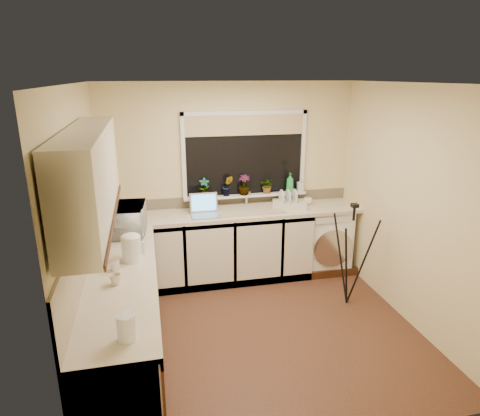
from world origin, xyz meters
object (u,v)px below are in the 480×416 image
(cup_back, at_px, (308,201))
(cup_left, at_px, (115,280))
(laptop, at_px, (205,210))
(glass_jug, at_px, (127,327))
(plant_d, at_px, (268,185))
(dish_rack, at_px, (289,204))
(plant_a, at_px, (204,188))
(plant_b, at_px, (227,186))
(washing_machine, at_px, (323,238))
(soap_bottle_clear, at_px, (300,185))
(microwave, at_px, (127,219))
(plant_c, at_px, (244,185))
(steel_jar, at_px, (115,265))
(soap_bottle_green, at_px, (290,183))
(tripod, at_px, (351,255))
(kettle, at_px, (131,249))

(cup_back, distance_m, cup_left, 2.92)
(laptop, height_order, glass_jug, laptop)
(plant_d, relative_size, cup_back, 1.81)
(dish_rack, relative_size, plant_a, 1.76)
(cup_left, bearing_deg, plant_b, 55.59)
(washing_machine, xyz_separation_m, soap_bottle_clear, (-0.29, 0.18, 0.71))
(cup_left, bearing_deg, glass_jug, -81.73)
(laptop, distance_m, microwave, 0.99)
(plant_b, bearing_deg, plant_c, -1.68)
(dish_rack, distance_m, steel_jar, 2.54)
(plant_c, height_order, soap_bottle_clear, plant_c)
(soap_bottle_green, distance_m, cup_back, 0.34)
(tripod, bearing_deg, plant_b, 147.86)
(plant_c, relative_size, cup_left, 2.67)
(washing_machine, relative_size, plant_c, 3.33)
(laptop, height_order, soap_bottle_clear, soap_bottle_clear)
(soap_bottle_clear, bearing_deg, glass_jug, -128.90)
(glass_jug, relative_size, soap_bottle_green, 0.70)
(washing_machine, height_order, glass_jug, glass_jug)
(plant_c, height_order, cup_back, plant_c)
(plant_d, height_order, cup_left, plant_d)
(washing_machine, distance_m, plant_a, 1.74)
(soap_bottle_green, bearing_deg, plant_c, 179.35)
(soap_bottle_green, bearing_deg, plant_a, 179.62)
(laptop, height_order, cup_back, laptop)
(washing_machine, relative_size, steel_jar, 8.15)
(microwave, relative_size, plant_d, 2.71)
(plant_a, xyz_separation_m, plant_b, (0.29, 0.01, 0.01))
(laptop, bearing_deg, plant_d, 17.23)
(steel_jar, height_order, plant_b, plant_b)
(plant_d, distance_m, cup_back, 0.57)
(microwave, relative_size, soap_bottle_clear, 3.09)
(laptop, height_order, dish_rack, laptop)
(tripod, height_order, soap_bottle_green, soap_bottle_green)
(dish_rack, distance_m, soap_bottle_clear, 0.33)
(cup_left, bearing_deg, tripod, 16.95)
(kettle, distance_m, plant_d, 2.23)
(washing_machine, bearing_deg, plant_b, 174.93)
(washing_machine, relative_size, soap_bottle_green, 3.37)
(plant_a, xyz_separation_m, soap_bottle_green, (1.12, -0.01, 0.01))
(washing_machine, xyz_separation_m, cup_back, (-0.22, 0.06, 0.51))
(plant_d, bearing_deg, kettle, -139.67)
(tripod, distance_m, microwave, 2.48)
(laptop, distance_m, cup_back, 1.38)
(plant_d, bearing_deg, tripod, -60.39)
(glass_jug, bearing_deg, plant_d, 57.52)
(plant_a, xyz_separation_m, cup_left, (-0.99, -1.87, -0.23))
(microwave, bearing_deg, dish_rack, -71.21)
(laptop, relative_size, glass_jug, 1.89)
(tripod, distance_m, plant_a, 1.94)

